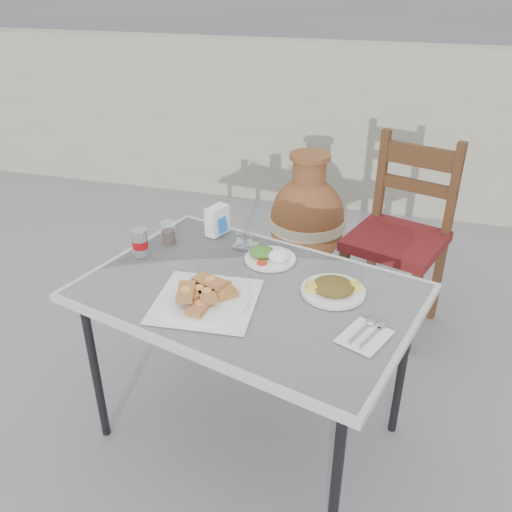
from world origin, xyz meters
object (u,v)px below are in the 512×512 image
(pide_plate, at_px, (206,294))
(cola_glass, at_px, (168,234))
(terracotta_urn, at_px, (307,223))
(salad_rice_plate, at_px, (270,256))
(soda_can, at_px, (140,243))
(napkin_holder, at_px, (217,220))
(condiment_caddy, at_px, (245,242))
(salad_chopped_plate, at_px, (333,288))
(cafe_table, at_px, (249,300))
(chair, at_px, (400,235))

(pide_plate, height_order, cola_glass, cola_glass)
(terracotta_urn, bearing_deg, salad_rice_plate, -87.19)
(soda_can, relative_size, terracotta_urn, 0.14)
(napkin_holder, xyz_separation_m, terracotta_urn, (0.22, 0.91, -0.40))
(cola_glass, bearing_deg, pide_plate, -50.87)
(salad_rice_plate, bearing_deg, terracotta_urn, 92.81)
(salad_rice_plate, height_order, condiment_caddy, condiment_caddy)
(salad_chopped_plate, bearing_deg, condiment_caddy, 148.46)
(cafe_table, xyz_separation_m, napkin_holder, (-0.25, 0.38, 0.11))
(pide_plate, distance_m, napkin_holder, 0.52)
(cafe_table, height_order, chair, chair)
(soda_can, relative_size, condiment_caddy, 1.15)
(condiment_caddy, xyz_separation_m, terracotta_urn, (0.07, 1.00, -0.36))
(soda_can, height_order, cola_glass, soda_can)
(chair, bearing_deg, cola_glass, -122.37)
(cafe_table, height_order, soda_can, soda_can)
(pide_plate, relative_size, chair, 0.37)
(pide_plate, height_order, salad_chopped_plate, pide_plate)
(pide_plate, height_order, salad_rice_plate, pide_plate)
(pide_plate, bearing_deg, cola_glass, 129.13)
(napkin_holder, distance_m, condiment_caddy, 0.18)
(pide_plate, distance_m, salad_rice_plate, 0.36)
(soda_can, height_order, chair, chair)
(salad_rice_plate, distance_m, salad_chopped_plate, 0.32)
(pide_plate, bearing_deg, cafe_table, 46.29)
(condiment_caddy, height_order, terracotta_urn, terracotta_urn)
(napkin_holder, relative_size, condiment_caddy, 1.26)
(cafe_table, xyz_separation_m, salad_rice_plate, (0.02, 0.22, 0.07))
(condiment_caddy, bearing_deg, salad_chopped_plate, -31.54)
(cola_glass, xyz_separation_m, condiment_caddy, (0.31, 0.05, -0.02))
(napkin_holder, bearing_deg, cola_glass, -119.14)
(pide_plate, relative_size, terracotta_urn, 0.47)
(terracotta_urn, bearing_deg, cafe_table, -88.52)
(salad_rice_plate, xyz_separation_m, cola_glass, (-0.43, 0.03, 0.02))
(salad_chopped_plate, relative_size, terracotta_urn, 0.29)
(chair, xyz_separation_m, terracotta_urn, (-0.53, 0.32, -0.14))
(salad_rice_plate, distance_m, napkin_holder, 0.32)
(pide_plate, bearing_deg, salad_rice_plate, 68.25)
(salad_rice_plate, height_order, chair, chair)
(soda_can, distance_m, terracotta_urn, 1.32)
(chair, bearing_deg, pide_plate, -100.31)
(cafe_table, relative_size, pide_plate, 3.60)
(cafe_table, xyz_separation_m, soda_can, (-0.47, 0.11, 0.10))
(cafe_table, bearing_deg, salad_chopped_plate, 10.14)
(pide_plate, distance_m, terracotta_urn, 1.46)
(salad_chopped_plate, bearing_deg, terracotta_urn, 104.57)
(napkin_holder, bearing_deg, cafe_table, -34.85)
(salad_chopped_plate, xyz_separation_m, soda_can, (-0.76, 0.06, 0.04))
(salad_rice_plate, relative_size, soda_can, 1.79)
(soda_can, bearing_deg, napkin_holder, 50.06)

